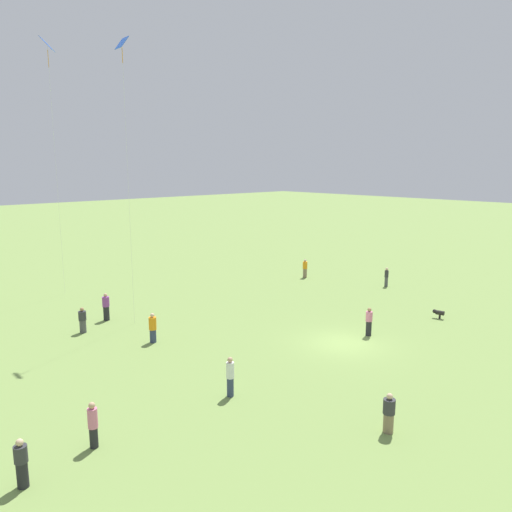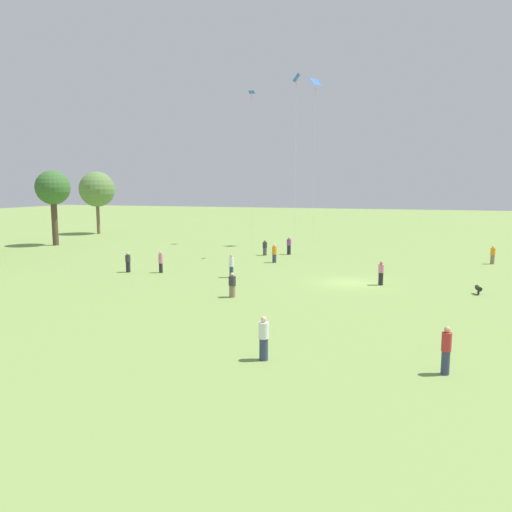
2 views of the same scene
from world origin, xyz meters
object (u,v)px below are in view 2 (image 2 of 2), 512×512
Objects in this scene: person_8 at (128,262)px; person_9 at (232,285)px; dog_0 at (478,288)px; person_2 at (265,248)px; person_5 at (264,338)px; kite_2 at (296,89)px; person_10 at (161,262)px; person_11 at (274,253)px; person_0 at (493,255)px; person_3 at (446,350)px; person_1 at (289,246)px; kite_0 at (252,106)px; person_4 at (381,273)px; kite_4 at (315,88)px; person_7 at (231,266)px.

person_8 reaches higher than person_9.
person_2 is at bearing 132.79° from dog_0.
dog_0 is (5.69, -15.12, -0.37)m from person_9.
person_2 is at bearing -162.52° from person_5.
kite_2 is at bearing -98.87° from person_8.
person_10 reaches higher than person_11.
dog_0 is at bearing 30.87° from person_11.
person_11 reaches higher than person_0.
person_10 is (16.69, 21.01, -0.06)m from person_3.
person_5 reaches higher than person_8.
kite_0 is (8.40, 6.80, 15.62)m from person_1.
person_1 is at bearing 31.65° from person_10.
person_3 reaches higher than person_2.
person_10 is at bearing 67.71° from person_4.
kite_2 is at bearing -168.24° from person_5.
person_1 is 0.98× the size of person_3.
person_1 is at bearing 13.87° from person_4.
person_0 is at bearing 67.83° from dog_0.
kite_4 is (9.27, 18.42, 17.35)m from person_0.
person_10 reaches higher than dog_0.
person_8 is at bearing 55.25° from person_0.
person_11 is at bearing 169.12° from person_7.
person_4 reaches higher than person_0.
person_8 is at bearing 5.81° from kite_2.
person_8 is 0.09× the size of kite_0.
kite_4 reaches higher than person_3.
person_1 is 15.64m from person_10.
kite_4 reaches higher than person_11.
person_10 is at bearing -134.53° from person_8.
person_8 is 26.56m from dog_0.
kite_0 is (8.93, 26.02, 15.68)m from person_0.
person_0 is at bearing -152.18° from person_3.
kite_4 reaches higher than person_7.
kite_0 is at bearing 123.74° from dog_0.
kite_0 is at bearing 10.98° from person_0.
kite_0 reaches higher than person_10.
person_2 is 15.27m from person_8.
dog_0 is at bearing 169.24° from person_2.
person_10 is at bearing 92.56° from person_2.
person_1 is 14.09m from person_7.
person_4 is (-12.30, -12.36, 0.09)m from person_2.
person_4 is at bearing -29.56° from person_10.
kite_4 reaches higher than kite_0.
kite_0 is 23.34× the size of dog_0.
person_1 reaches higher than person_2.
person_7 is 1.14× the size of person_9.
kite_4 reaches higher than person_8.
kite_0 is at bearing 58.33° from person_10.
person_9 is 2.05× the size of dog_0.
kite_2 is (18.72, 0.31, 15.45)m from person_9.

